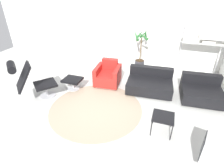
% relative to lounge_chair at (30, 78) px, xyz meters
% --- Properties ---
extents(ground_plane, '(12.00, 12.00, 0.00)m').
position_rel_lounge_chair_xyz_m(ground_plane, '(1.78, 0.32, -0.65)').
color(ground_plane, silver).
extents(wall_back, '(12.00, 0.09, 2.80)m').
position_rel_lounge_chair_xyz_m(wall_back, '(1.78, 3.53, 0.75)').
color(wall_back, silver).
rests_on(wall_back, ground_plane).
extents(round_rug, '(2.35, 2.35, 0.01)m').
position_rel_lounge_chair_xyz_m(round_rug, '(1.75, 0.17, -0.65)').
color(round_rug, tan).
rests_on(round_rug, ground_plane).
extents(lounge_chair, '(1.06, 1.12, 1.14)m').
position_rel_lounge_chair_xyz_m(lounge_chair, '(0.00, 0.00, 0.00)').
color(lounge_chair, '#BCBCC1').
rests_on(lounge_chair, ground_plane).
extents(ottoman, '(0.53, 0.45, 0.34)m').
position_rel_lounge_chair_xyz_m(ottoman, '(0.72, 0.84, -0.39)').
color(ottoman, '#BCBCC1').
rests_on(ottoman, ground_plane).
extents(armchair_red, '(0.80, 0.84, 0.74)m').
position_rel_lounge_chair_xyz_m(armchair_red, '(1.61, 1.48, -0.37)').
color(armchair_red, silver).
rests_on(armchair_red, ground_plane).
extents(couch_low, '(1.34, 1.03, 0.62)m').
position_rel_lounge_chair_xyz_m(couch_low, '(2.90, 1.51, -0.43)').
color(couch_low, black).
rests_on(couch_low, ground_plane).
extents(couch_second, '(1.08, 1.01, 0.62)m').
position_rel_lounge_chair_xyz_m(couch_second, '(4.28, 1.49, -0.43)').
color(couch_second, black).
rests_on(couch_second, ground_plane).
extents(side_table, '(0.44, 0.44, 0.40)m').
position_rel_lounge_chair_xyz_m(side_table, '(3.39, -0.12, -0.29)').
color(side_table, black).
rests_on(side_table, ground_plane).
extents(crt_television, '(0.61, 0.54, 0.63)m').
position_rel_lounge_chair_xyz_m(crt_television, '(4.33, -0.73, -0.30)').
color(crt_television, '#B7B7B7').
rests_on(crt_television, ground_plane).
extents(potted_plant, '(0.61, 0.56, 1.51)m').
position_rel_lounge_chair_xyz_m(potted_plant, '(2.31, 3.00, -0.11)').
color(potted_plant, '#333338').
rests_on(potted_plant, ground_plane).
extents(shelf_unit, '(1.31, 0.28, 1.66)m').
position_rel_lounge_chair_xyz_m(shelf_unit, '(4.26, 3.21, 0.52)').
color(shelf_unit, '#BCBCC1').
rests_on(shelf_unit, ground_plane).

